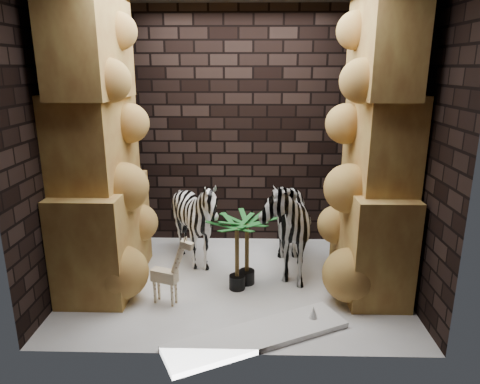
{
  "coord_description": "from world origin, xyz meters",
  "views": [
    {
      "loc": [
        0.16,
        -4.3,
        2.27
      ],
      "look_at": [
        0.05,
        0.15,
        0.98
      ],
      "focal_mm": 32.5,
      "sensor_mm": 36.0,
      "label": 1
    }
  ],
  "objects_px": {
    "palm_back": "(237,255)",
    "zebra_left": "(196,225)",
    "palm_front": "(247,250)",
    "surfboard": "(257,336)",
    "zebra_right": "(282,213)",
    "giraffe_toy": "(164,268)"
  },
  "relations": [
    {
      "from": "giraffe_toy",
      "to": "surfboard",
      "type": "relative_size",
      "value": 0.46
    },
    {
      "from": "giraffe_toy",
      "to": "surfboard",
      "type": "distance_m",
      "value": 1.13
    },
    {
      "from": "zebra_left",
      "to": "palm_front",
      "type": "relative_size",
      "value": 1.4
    },
    {
      "from": "zebra_left",
      "to": "palm_back",
      "type": "height_order",
      "value": "zebra_left"
    },
    {
      "from": "palm_front",
      "to": "surfboard",
      "type": "xyz_separation_m",
      "value": [
        0.1,
        -1.0,
        -0.37
      ]
    },
    {
      "from": "palm_front",
      "to": "zebra_left",
      "type": "bearing_deg",
      "value": 143.37
    },
    {
      "from": "palm_front",
      "to": "palm_back",
      "type": "xyz_separation_m",
      "value": [
        -0.1,
        -0.12,
        0.0
      ]
    },
    {
      "from": "giraffe_toy",
      "to": "palm_front",
      "type": "xyz_separation_m",
      "value": [
        0.8,
        0.43,
        0.01
      ]
    },
    {
      "from": "palm_back",
      "to": "zebra_left",
      "type": "bearing_deg",
      "value": 131.15
    },
    {
      "from": "zebra_right",
      "to": "palm_back",
      "type": "height_order",
      "value": "zebra_right"
    },
    {
      "from": "zebra_right",
      "to": "surfboard",
      "type": "bearing_deg",
      "value": -105.46
    },
    {
      "from": "palm_front",
      "to": "palm_back",
      "type": "distance_m",
      "value": 0.16
    },
    {
      "from": "palm_back",
      "to": "surfboard",
      "type": "relative_size",
      "value": 0.48
    },
    {
      "from": "zebra_right",
      "to": "palm_back",
      "type": "distance_m",
      "value": 0.74
    },
    {
      "from": "giraffe_toy",
      "to": "zebra_right",
      "type": "bearing_deg",
      "value": 53.1
    },
    {
      "from": "zebra_right",
      "to": "zebra_left",
      "type": "distance_m",
      "value": 1.0
    },
    {
      "from": "zebra_left",
      "to": "surfboard",
      "type": "height_order",
      "value": "zebra_left"
    },
    {
      "from": "palm_front",
      "to": "surfboard",
      "type": "bearing_deg",
      "value": -84.2
    },
    {
      "from": "zebra_left",
      "to": "zebra_right",
      "type": "bearing_deg",
      "value": 9.58
    },
    {
      "from": "palm_front",
      "to": "surfboard",
      "type": "height_order",
      "value": "palm_front"
    },
    {
      "from": "palm_front",
      "to": "palm_back",
      "type": "height_order",
      "value": "same"
    },
    {
      "from": "zebra_right",
      "to": "palm_back",
      "type": "xyz_separation_m",
      "value": [
        -0.49,
        -0.48,
        -0.3
      ]
    }
  ]
}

